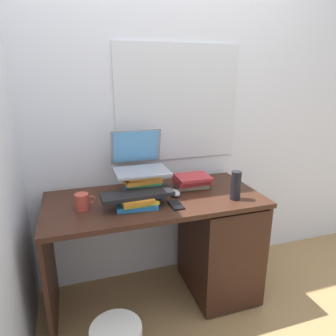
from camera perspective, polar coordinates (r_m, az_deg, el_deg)
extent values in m
plane|color=#9E7A4C|center=(2.34, -2.24, -23.20)|extent=(6.00, 6.00, 0.00)
cube|color=silver|center=(2.15, -5.33, 11.29)|extent=(6.00, 0.05, 2.60)
cube|color=silver|center=(2.19, 1.95, 12.02)|extent=(0.90, 0.01, 0.80)
cube|color=#381E14|center=(1.94, -2.50, -5.97)|extent=(1.36, 0.63, 0.03)
cube|color=#381E14|center=(2.08, -21.27, -17.65)|extent=(0.02, 0.58, 0.74)
cube|color=#381E14|center=(2.36, 13.82, -12.45)|extent=(0.02, 0.58, 0.74)
cube|color=#321B12|center=(2.24, 9.38, -13.89)|extent=(0.41, 0.54, 0.70)
cube|color=#2672B2|center=(1.96, -4.48, -4.94)|extent=(0.18, 0.18, 0.02)
cube|color=#2672B2|center=(1.95, -4.76, -4.29)|extent=(0.23, 0.19, 0.03)
cube|color=teal|center=(1.94, -4.85, -3.45)|extent=(0.18, 0.17, 0.04)
cube|color=#338C4C|center=(1.94, -4.86, -2.59)|extent=(0.21, 0.18, 0.02)
cube|color=orange|center=(1.93, -5.18, -1.99)|extent=(0.24, 0.21, 0.03)
cube|color=orange|center=(1.92, -4.74, -1.24)|extent=(0.21, 0.18, 0.03)
cube|color=#2672B2|center=(1.81, -5.92, -6.90)|extent=(0.25, 0.17, 0.03)
cube|color=yellow|center=(1.81, -5.56, -5.99)|extent=(0.21, 0.18, 0.02)
cube|color=orange|center=(1.80, -5.97, -5.55)|extent=(0.19, 0.19, 0.02)
cube|color=gray|center=(2.10, 4.47, -3.26)|extent=(0.22, 0.14, 0.03)
cube|color=#B22D33|center=(2.10, 4.52, -2.35)|extent=(0.24, 0.16, 0.04)
cube|color=#B22D33|center=(2.08, 4.71, -1.72)|extent=(0.23, 0.19, 0.02)
cube|color=gray|center=(1.92, -4.96, -0.62)|extent=(0.34, 0.25, 0.01)
cube|color=gray|center=(2.03, -6.04, 4.01)|extent=(0.34, 0.07, 0.24)
cube|color=#59A5E5|center=(2.02, -6.00, 4.02)|extent=(0.30, 0.06, 0.21)
cube|color=black|center=(1.79, -5.76, -4.92)|extent=(0.43, 0.16, 0.02)
ellipsoid|color=#A5A8AD|center=(1.96, 1.33, -4.68)|extent=(0.06, 0.10, 0.04)
cylinder|color=#B23F33|center=(1.83, -15.84, -6.08)|extent=(0.08, 0.08, 0.09)
torus|color=#B23F33|center=(1.83, -14.22, -5.79)|extent=(0.05, 0.01, 0.05)
cylinder|color=black|center=(1.92, 12.60, -3.22)|extent=(0.06, 0.06, 0.18)
cube|color=black|center=(1.82, 1.53, -6.93)|extent=(0.07, 0.14, 0.01)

